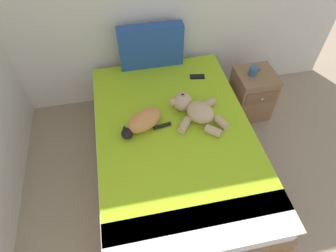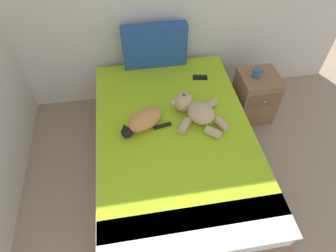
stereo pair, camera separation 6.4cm
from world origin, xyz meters
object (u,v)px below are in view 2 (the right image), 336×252
bed (174,150)px  patterned_cushion (155,46)px  teddy_bear (196,111)px  nightstand (255,96)px  cat (143,121)px  cell_phone (200,77)px  mug (257,73)px

bed → patterned_cushion: patterned_cushion is taller
teddy_bear → nightstand: size_ratio=0.99×
cat → teddy_bear: bearing=4.8°
cell_phone → mug: bearing=-8.8°
bed → nightstand: bearing=29.5°
patterned_cushion → teddy_bear: 0.87m
bed → cat: 0.44m
patterned_cushion → teddy_bear: patterned_cushion is taller
teddy_bear → cell_phone: teddy_bear is taller
cat → cell_phone: bearing=41.2°
cell_phone → nightstand: 0.68m
patterned_cushion → bed: bearing=-87.4°
bed → nightstand: 1.15m
teddy_bear → patterned_cushion: bearing=107.2°
nightstand → mug: (-0.05, 0.01, 0.32)m
cat → cell_phone: 0.86m
bed → cell_phone: 0.81m
cell_phone → bed: bearing=-120.0°
cat → teddy_bear: (0.47, 0.04, 0.01)m
patterned_cushion → cat: 0.90m
bed → teddy_bear: size_ratio=3.85×
patterned_cushion → cell_phone: bearing=-35.0°
cell_phone → nightstand: nightstand is taller
teddy_bear → nightstand: teddy_bear is taller
bed → mug: 1.15m
bed → cell_phone: bearing=60.0°
bed → patterned_cushion: size_ratio=3.18×
bed → cat: bearing=159.6°
cell_phone → mug: mug is taller
teddy_bear → nightstand: 0.96m
teddy_bear → mug: size_ratio=4.51×
teddy_bear → nightstand: bearing=28.5°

